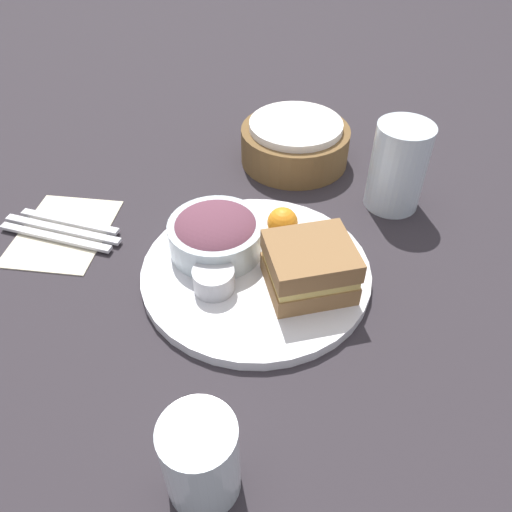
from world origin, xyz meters
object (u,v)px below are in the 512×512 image
drink_glass (398,167)px  bread_basket (295,143)px  plate (256,271)px  salad_bowl (216,233)px  sandwich (310,267)px  spoon (69,222)px  dressing_cup (214,279)px  water_glass (201,459)px  knife (62,229)px  fork (55,237)px

drink_glass → bread_basket: 0.19m
bread_basket → drink_glass: bearing=-33.2°
plate → salad_bowl: size_ratio=2.36×
sandwich → bread_basket: 0.31m
sandwich → spoon: size_ratio=0.80×
drink_glass → dressing_cup: bearing=-135.6°
bread_basket → plate: bearing=-95.7°
plate → salad_bowl: (-0.06, 0.03, 0.03)m
bread_basket → sandwich: bearing=-82.7°
water_glass → knife: bearing=130.5°
fork → knife: (0.00, 0.02, 0.00)m
sandwich → water_glass: (-0.08, -0.25, 0.00)m
drink_glass → fork: (-0.47, -0.15, -0.06)m
drink_glass → spoon: drink_glass is taller
plate → salad_bowl: 0.07m
salad_bowl → drink_glass: (0.24, 0.15, 0.02)m
plate → spoon: (-0.28, 0.07, -0.00)m
plate → salad_bowl: salad_bowl is taller
dressing_cup → knife: size_ratio=0.28×
salad_bowl → knife: 0.23m
salad_bowl → bread_basket: 0.27m
dressing_cup → spoon: (-0.23, 0.11, -0.02)m
salad_bowl → drink_glass: 0.28m
fork → water_glass: bearing=142.3°
salad_bowl → water_glass: 0.30m
sandwich → salad_bowl: bearing=157.2°
salad_bowl → knife: size_ratio=0.68×
salad_bowl → spoon: salad_bowl is taller
dressing_cup → spoon: bearing=155.0°
dressing_cup → fork: 0.25m
spoon → bread_basket: bearing=-135.2°
salad_bowl → dressing_cup: (0.01, -0.07, -0.01)m
sandwich → drink_glass: bearing=60.6°
drink_glass → water_glass: size_ratio=1.37×
drink_glass → salad_bowl: bearing=-147.4°
plate → spoon: plate is taller
plate → bread_basket: bread_basket is taller
dressing_cup → fork: size_ratio=0.30×
salad_bowl → fork: 0.23m
fork → knife: bearing=-90.0°
drink_glass → water_glass: (-0.19, -0.45, -0.02)m
dressing_cup → drink_glass: (0.23, 0.22, 0.04)m
dressing_cup → fork: (-0.24, 0.07, -0.02)m
plate → water_glass: size_ratio=3.10×
plate → fork: plate is taller
drink_glass → bread_basket: size_ratio=0.73×
water_glass → spoon: bearing=128.6°
bread_basket → spoon: size_ratio=1.15×
spoon → water_glass: (0.27, -0.34, 0.04)m
sandwich → spoon: 0.36m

